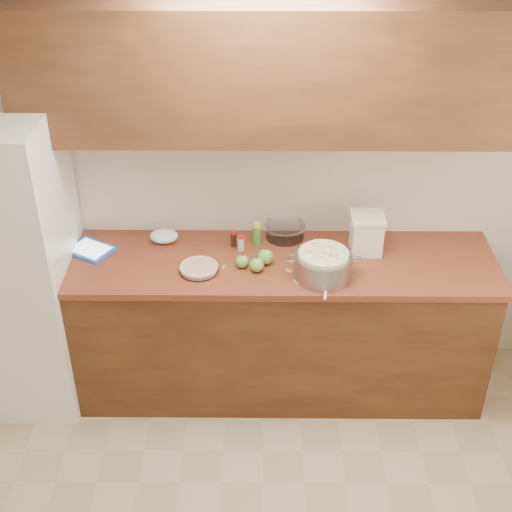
{
  "coord_description": "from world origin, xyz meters",
  "views": [
    {
      "loc": [
        -0.01,
        -1.89,
        3.14
      ],
      "look_at": [
        -0.04,
        1.43,
        0.98
      ],
      "focal_mm": 50.0,
      "sensor_mm": 36.0,
      "label": 1
    }
  ],
  "objects_px": {
    "colander": "(323,265)",
    "pie": "(199,268)",
    "flour_canister": "(366,233)",
    "tablet": "(90,250)"
  },
  "relations": [
    {
      "from": "colander",
      "to": "flour_canister",
      "type": "relative_size",
      "value": 1.8
    },
    {
      "from": "pie",
      "to": "flour_canister",
      "type": "bearing_deg",
      "value": 13.21
    },
    {
      "from": "pie",
      "to": "colander",
      "type": "height_order",
      "value": "colander"
    },
    {
      "from": "flour_canister",
      "to": "tablet",
      "type": "bearing_deg",
      "value": -179.17
    },
    {
      "from": "pie",
      "to": "colander",
      "type": "relative_size",
      "value": 0.53
    },
    {
      "from": "flour_canister",
      "to": "colander",
      "type": "bearing_deg",
      "value": -134.73
    },
    {
      "from": "pie",
      "to": "tablet",
      "type": "distance_m",
      "value": 0.67
    },
    {
      "from": "pie",
      "to": "colander",
      "type": "distance_m",
      "value": 0.68
    },
    {
      "from": "pie",
      "to": "tablet",
      "type": "height_order",
      "value": "pie"
    },
    {
      "from": "colander",
      "to": "pie",
      "type": "bearing_deg",
      "value": 176.21
    }
  ]
}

